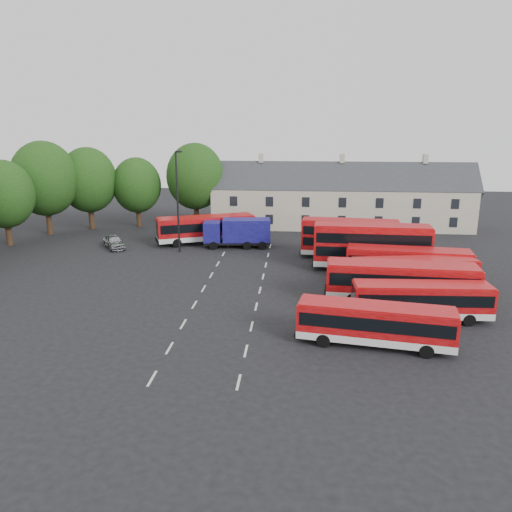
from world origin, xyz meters
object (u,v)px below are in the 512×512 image
Objects in this scene: bus_dd_south at (372,244)px; silver_car at (114,242)px; box_truck at (238,232)px; bus_row_a at (375,322)px; lamppost at (178,199)px.

bus_dd_south reaches higher than silver_car.
box_truck is at bearing 152.78° from bus_dd_south.
lamppost reaches higher than bus_row_a.
silver_car is at bearing 147.19° from bus_row_a.
bus_dd_south is 16.36m from box_truck.
lamppost is (-20.45, 5.37, 3.38)m from bus_dd_south.
box_truck reaches higher than bus_row_a.
bus_dd_south is at bearing -14.72° from lamppost.
silver_car is 0.39× the size of lamppost.
bus_row_a is at bearing -51.36° from lamppost.
lamppost is (8.07, -1.22, 5.25)m from silver_car.
lamppost is at bearing -42.80° from silver_car.
silver_car is at bearing 169.74° from bus_dd_south.
box_truck is 14.50m from silver_car.
box_truck is at bearing 23.90° from lamppost.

